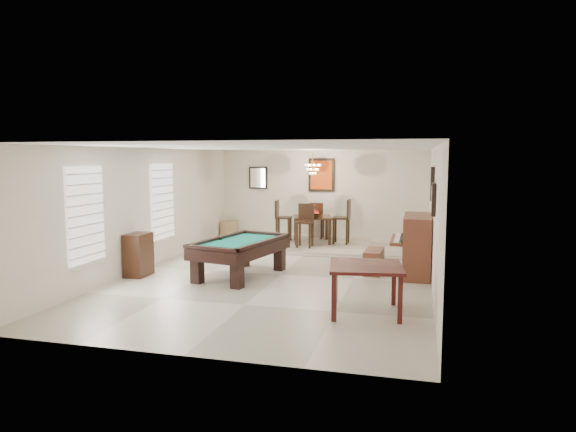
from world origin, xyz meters
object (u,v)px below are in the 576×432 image
at_px(upright_piano, 410,245).
at_px(dining_chair_north, 317,220).
at_px(square_table, 366,289).
at_px(dining_chair_east, 341,221).
at_px(dining_chair_south, 305,226).
at_px(flower_vase, 312,208).
at_px(piano_bench, 374,261).
at_px(chandelier, 313,165).
at_px(apothecary_chest, 138,255).
at_px(pool_table, 241,259).
at_px(dining_chair_west, 284,221).
at_px(corner_bench, 229,228).
at_px(dining_table, 312,227).

height_order(upright_piano, dining_chair_north, upright_piano).
bearing_deg(square_table, dining_chair_east, 102.31).
xyz_separation_m(upright_piano, dining_chair_south, (-2.65, 1.99, 0.05)).
distance_m(flower_vase, dining_chair_east, 0.86).
relative_size(piano_bench, dining_chair_south, 0.80).
distance_m(upright_piano, chandelier, 3.95).
bearing_deg(apothecary_chest, dining_chair_east, 50.18).
relative_size(pool_table, dining_chair_south, 1.96).
xyz_separation_m(flower_vase, dining_chair_west, (-0.80, 0.02, -0.38)).
distance_m(dining_chair_north, corner_bench, 2.69).
relative_size(upright_piano, corner_bench, 3.32).
xyz_separation_m(flower_vase, dining_chair_east, (0.79, -0.00, -0.35)).
bearing_deg(apothecary_chest, dining_table, 57.08).
xyz_separation_m(square_table, apothecary_chest, (-4.74, 1.36, 0.06)).
xyz_separation_m(pool_table, chandelier, (0.75, 3.55, 1.84)).
xyz_separation_m(dining_chair_south, dining_chair_west, (-0.76, 0.78, 0.01)).
distance_m(dining_chair_south, corner_bench, 3.10).
bearing_deg(apothecary_chest, chandelier, 55.34).
bearing_deg(piano_bench, chandelier, 125.88).
xyz_separation_m(apothecary_chest, dining_chair_east, (3.52, 4.22, 0.27)).
distance_m(dining_chair_north, dining_chair_west, 1.09).
distance_m(apothecary_chest, dining_chair_north, 5.70).
bearing_deg(piano_bench, dining_chair_west, 134.16).
bearing_deg(dining_chair_north, pool_table, 79.13).
distance_m(pool_table, flower_vase, 3.88).
bearing_deg(apothecary_chest, square_table, -16.07).
bearing_deg(pool_table, chandelier, 90.10).
bearing_deg(corner_bench, dining_chair_south, -30.41).
relative_size(dining_table, flower_vase, 4.54).
bearing_deg(corner_bench, dining_chair_east, -12.94).
relative_size(upright_piano, chandelier, 2.47).
distance_m(square_table, flower_vase, 5.98).
height_order(dining_table, dining_chair_west, dining_chair_west).
relative_size(pool_table, dining_chair_east, 1.83).
height_order(square_table, dining_chair_west, dining_chair_west).
xyz_separation_m(flower_vase, chandelier, (0.05, -0.20, 1.14)).
distance_m(dining_table, chandelier, 1.68).
bearing_deg(dining_chair_west, flower_vase, -95.91).
bearing_deg(corner_bench, chandelier, -20.05).
bearing_deg(dining_chair_east, square_table, 12.32).
height_order(piano_bench, dining_table, dining_table).
distance_m(flower_vase, dining_chair_west, 0.89).
distance_m(apothecary_chest, dining_table, 5.03).
bearing_deg(flower_vase, dining_chair_north, 91.21).
relative_size(flower_vase, dining_chair_north, 0.22).
bearing_deg(dining_chair_south, dining_chair_east, 42.22).
xyz_separation_m(square_table, dining_chair_west, (-2.80, 5.61, 0.30)).
xyz_separation_m(square_table, dining_chair_east, (-1.22, 5.59, 0.33)).
xyz_separation_m(pool_table, dining_chair_west, (-0.09, 3.77, 0.32)).
height_order(dining_chair_south, dining_chair_north, dining_chair_south).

